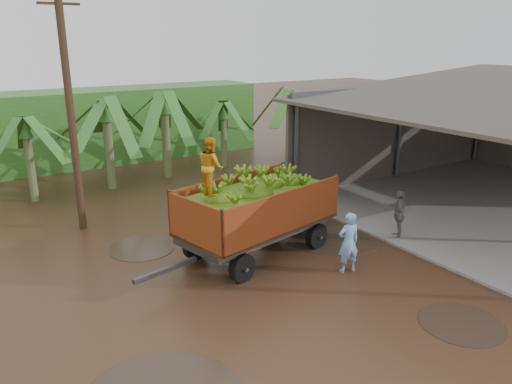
# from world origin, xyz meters

# --- Properties ---
(ground) EXTENTS (100.00, 100.00, 0.00)m
(ground) POSITION_xyz_m (0.00, 0.00, 0.00)
(ground) COLOR black
(ground) RESTS_ON ground
(packing_shed) EXTENTS (12.78, 10.80, 4.76)m
(packing_shed) POSITION_xyz_m (11.77, 1.77, 2.50)
(packing_shed) COLOR gray
(packing_shed) RESTS_ON ground
(hedge_north) EXTENTS (22.00, 3.00, 3.60)m
(hedge_north) POSITION_xyz_m (-2.00, 16.00, 1.80)
(hedge_north) COLOR #2D661E
(hedge_north) RESTS_ON ground
(banana_trailer) EXTENTS (6.49, 3.12, 3.63)m
(banana_trailer) POSITION_xyz_m (1.21, 2.15, 1.39)
(banana_trailer) COLOR #BC4A1A
(banana_trailer) RESTS_ON ground
(man_blue) EXTENTS (0.68, 0.51, 1.67)m
(man_blue) POSITION_xyz_m (2.63, -0.14, 0.84)
(man_blue) COLOR #7BA9E1
(man_blue) RESTS_ON ground
(man_grey) EXTENTS (0.93, 0.90, 1.57)m
(man_grey) POSITION_xyz_m (5.56, 0.74, 0.78)
(man_grey) COLOR slate
(man_grey) RESTS_ON ground
(utility_pole) EXTENTS (1.20, 0.24, 7.53)m
(utility_pole) POSITION_xyz_m (-2.51, 6.97, 3.82)
(utility_pole) COLOR #47301E
(utility_pole) RESTS_ON ground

